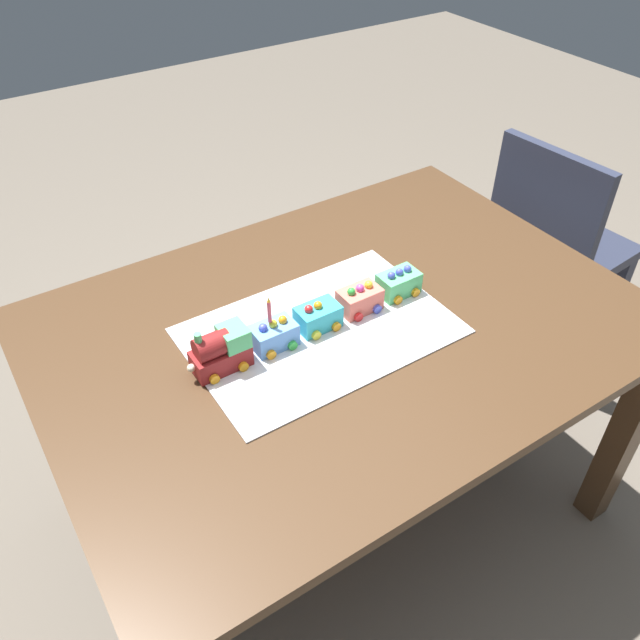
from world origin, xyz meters
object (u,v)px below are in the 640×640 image
at_px(chair, 553,245).
at_px(cake_locomotive, 221,351).
at_px(dining_table, 343,354).
at_px(birthday_candle, 269,310).
at_px(cake_car_hopper_coral, 359,299).
at_px(cake_car_flatbed_sky_blue, 274,335).
at_px(cake_car_caboose_turquoise, 318,317).
at_px(cake_car_tanker_mint_green, 398,283).

bearing_deg(chair, cake_locomotive, 92.81).
relative_size(dining_table, birthday_candle, 20.98).
height_order(cake_locomotive, birthday_candle, birthday_candle).
bearing_deg(cake_car_hopper_coral, cake_car_flatbed_sky_blue, 180.00).
relative_size(cake_car_caboose_turquoise, cake_car_hopper_coral, 1.00).
distance_m(cake_car_hopper_coral, birthday_candle, 0.25).
bearing_deg(dining_table, cake_car_hopper_coral, 14.40).
relative_size(dining_table, cake_car_hopper_coral, 14.00).
bearing_deg(chair, dining_table, 95.79).
distance_m(dining_table, cake_car_flatbed_sky_blue, 0.23).
xyz_separation_m(cake_car_tanker_mint_green, birthday_candle, (-0.36, -0.00, 0.07)).
xyz_separation_m(cake_car_flatbed_sky_blue, birthday_candle, (-0.01, -0.00, 0.07)).
bearing_deg(cake_locomotive, cake_car_caboose_turquoise, 0.00).
bearing_deg(cake_car_flatbed_sky_blue, cake_car_caboose_turquoise, 0.00).
relative_size(cake_car_flatbed_sky_blue, cake_car_caboose_turquoise, 1.00).
xyz_separation_m(cake_car_flatbed_sky_blue, cake_car_caboose_turquoise, (0.12, 0.00, -0.00)).
height_order(cake_car_flatbed_sky_blue, cake_car_tanker_mint_green, same).
bearing_deg(cake_car_flatbed_sky_blue, cake_car_hopper_coral, 0.00).
xyz_separation_m(chair, cake_car_hopper_coral, (-0.98, -0.18, 0.30)).
bearing_deg(cake_car_flatbed_sky_blue, chair, 8.32).
bearing_deg(dining_table, chair, 10.51).
bearing_deg(cake_locomotive, chair, 7.53).
bearing_deg(birthday_candle, cake_car_caboose_turquoise, 0.00).
relative_size(cake_locomotive, cake_car_flatbed_sky_blue, 1.40).
bearing_deg(cake_locomotive, cake_car_hopper_coral, 0.00).
distance_m(dining_table, cake_car_hopper_coral, 0.15).
relative_size(cake_car_caboose_turquoise, cake_car_tanker_mint_green, 1.00).
distance_m(chair, cake_car_caboose_turquoise, 1.15).
relative_size(chair, cake_car_caboose_turquoise, 8.60).
bearing_deg(chair, cake_car_caboose_turquoise, 94.47).
relative_size(cake_car_flatbed_sky_blue, cake_car_tanker_mint_green, 1.00).
distance_m(cake_car_flatbed_sky_blue, cake_car_caboose_turquoise, 0.12).
xyz_separation_m(cake_locomotive, cake_car_hopper_coral, (0.36, 0.00, -0.02)).
relative_size(cake_car_hopper_coral, birthday_candle, 1.50).
xyz_separation_m(cake_car_caboose_turquoise, birthday_candle, (-0.12, -0.00, 0.08)).
height_order(dining_table, cake_car_flatbed_sky_blue, cake_car_flatbed_sky_blue).
xyz_separation_m(chair, birthday_candle, (-1.22, -0.18, 0.37)).
bearing_deg(cake_car_hopper_coral, dining_table, -165.60).
height_order(dining_table, chair, chair).
height_order(cake_locomotive, cake_car_caboose_turquoise, cake_locomotive).
bearing_deg(chair, cake_car_tanker_mint_green, 96.94).
bearing_deg(cake_car_flatbed_sky_blue, dining_table, -4.43).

